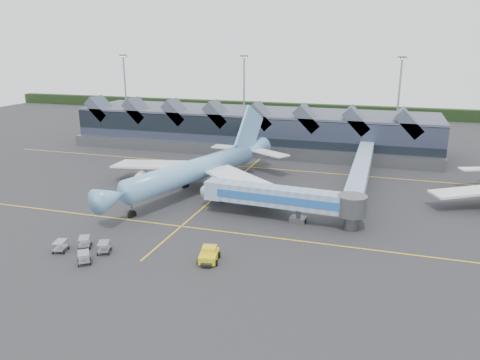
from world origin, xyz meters
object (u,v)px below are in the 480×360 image
(jet_bridge, at_px, (292,199))
(pushback_tug, at_px, (209,255))
(main_airliner, at_px, (199,169))
(fuel_truck, at_px, (139,182))

(jet_bridge, xyz_separation_m, pushback_tug, (-6.94, -16.14, -2.78))
(main_airliner, distance_m, jet_bridge, 21.41)
(main_airliner, relative_size, pushback_tug, 10.48)
(jet_bridge, bearing_deg, pushback_tug, -109.48)
(jet_bridge, distance_m, pushback_tug, 17.79)
(jet_bridge, relative_size, pushback_tug, 5.94)
(fuel_truck, xyz_separation_m, pushback_tug, (22.46, -22.80, -0.93))
(jet_bridge, height_order, pushback_tug, jet_bridge)
(main_airliner, height_order, pushback_tug, main_airliner)
(main_airliner, bearing_deg, jet_bridge, -10.79)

